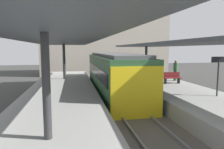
% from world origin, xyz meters
% --- Properties ---
extents(ground_plane, '(80.00, 80.00, 0.00)m').
position_xyz_m(ground_plane, '(0.00, 0.00, 0.00)').
color(ground_plane, '#383835').
extents(platform_left, '(4.40, 28.00, 1.00)m').
position_xyz_m(platform_left, '(-3.80, 0.00, 0.50)').
color(platform_left, '#9E9E99').
rests_on(platform_left, ground_plane).
extents(platform_right, '(4.40, 28.00, 1.00)m').
position_xyz_m(platform_right, '(3.80, 0.00, 0.50)').
color(platform_right, '#9E9E99').
rests_on(platform_right, ground_plane).
extents(track_ballast, '(3.20, 28.00, 0.20)m').
position_xyz_m(track_ballast, '(0.00, 0.00, 0.10)').
color(track_ballast, '#59544C').
rests_on(track_ballast, ground_plane).
extents(rail_near_side, '(0.08, 28.00, 0.14)m').
position_xyz_m(rail_near_side, '(-0.72, 0.00, 0.27)').
color(rail_near_side, slate).
rests_on(rail_near_side, track_ballast).
extents(rail_far_side, '(0.08, 28.00, 0.14)m').
position_xyz_m(rail_far_side, '(0.72, 0.00, 0.27)').
color(rail_far_side, slate).
rests_on(rail_far_side, track_ballast).
extents(commuter_train, '(2.78, 11.95, 3.10)m').
position_xyz_m(commuter_train, '(0.00, 4.41, 1.73)').
color(commuter_train, '#2D5633').
rests_on(commuter_train, track_ballast).
extents(canopy_left, '(4.18, 21.00, 3.23)m').
position_xyz_m(canopy_left, '(-3.80, 1.40, 4.11)').
color(canopy_left, '#333335').
rests_on(canopy_left, platform_left).
extents(canopy_right, '(4.18, 21.00, 3.04)m').
position_xyz_m(canopy_right, '(3.80, 1.40, 3.93)').
color(canopy_right, '#333335').
rests_on(canopy_right, platform_right).
extents(platform_bench, '(1.40, 0.41, 0.86)m').
position_xyz_m(platform_bench, '(4.45, 3.71, 1.46)').
color(platform_bench, black).
rests_on(platform_bench, platform_right).
extents(platform_sign, '(0.90, 0.08, 2.21)m').
position_xyz_m(platform_sign, '(4.89, -0.86, 2.62)').
color(platform_sign, '#262628').
rests_on(platform_sign, platform_right).
extents(passenger_near_bench, '(0.36, 0.36, 1.71)m').
position_xyz_m(passenger_near_bench, '(5.41, 4.97, 1.89)').
color(passenger_near_bench, '#386B3D').
rests_on(passenger_near_bench, platform_right).
extents(station_building_backdrop, '(18.00, 6.00, 11.00)m').
position_xyz_m(station_building_backdrop, '(1.65, 20.00, 5.50)').
color(station_building_backdrop, '#A89E8E').
rests_on(station_building_backdrop, ground_plane).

